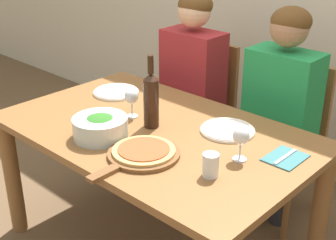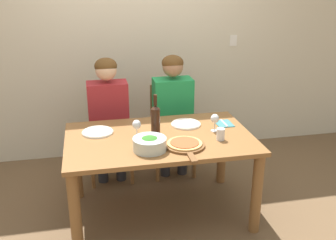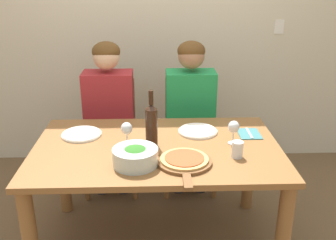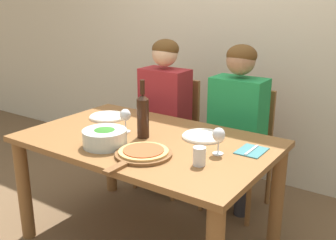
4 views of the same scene
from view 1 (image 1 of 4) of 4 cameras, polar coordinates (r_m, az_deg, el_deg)
dining_table at (r=2.30m, az=-1.54°, el=-3.73°), size 1.51×0.94×0.72m
chair_left at (r=3.11m, az=4.02°, el=1.83°), size 0.42×0.42×0.90m
chair_right at (r=2.79m, az=14.16°, el=-1.62°), size 0.42×0.42×0.90m
person_woman at (r=2.94m, az=2.84°, el=5.81°), size 0.47×0.51×1.24m
person_man at (r=2.60m, az=13.55°, el=2.63°), size 0.47×0.51×1.24m
wine_bottle at (r=2.21m, az=-2.07°, el=2.57°), size 0.07×0.07×0.36m
broccoli_bowl at (r=2.16m, az=-8.26°, el=-0.87°), size 0.25×0.25×0.11m
dinner_plate_left at (r=2.68m, az=-6.35°, el=3.43°), size 0.26×0.26×0.02m
dinner_plate_right at (r=2.22m, az=7.27°, el=-1.20°), size 0.26×0.26×0.02m
pizza_on_board at (r=1.99m, az=-3.14°, el=-4.04°), size 0.31×0.45×0.04m
wine_glass_left at (r=2.33m, az=-4.47°, el=2.74°), size 0.07×0.07×0.15m
wine_glass_right at (r=1.94m, az=8.89°, el=-2.12°), size 0.07×0.07×0.15m
water_tumbler at (r=1.84m, az=5.22°, el=-5.50°), size 0.07×0.07×0.10m
fork_on_napkin at (r=2.04m, az=14.12°, el=-4.48°), size 0.14×0.18×0.01m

